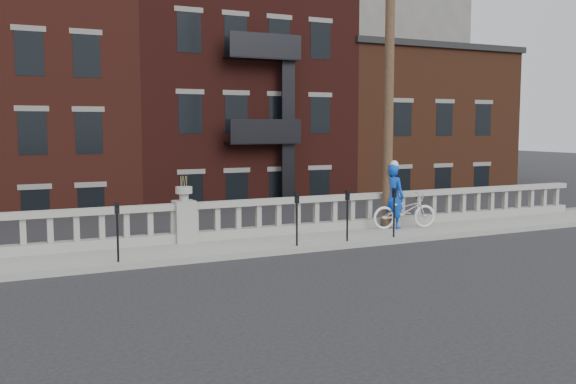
% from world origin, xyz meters
% --- Properties ---
extents(ground, '(120.00, 120.00, 0.00)m').
position_xyz_m(ground, '(0.00, 0.00, 0.00)').
color(ground, black).
rests_on(ground, ground).
extents(sidewalk, '(32.00, 2.20, 0.15)m').
position_xyz_m(sidewalk, '(0.00, 3.00, 0.07)').
color(sidewalk, gray).
rests_on(sidewalk, ground).
extents(balustrade, '(28.00, 0.34, 1.03)m').
position_xyz_m(balustrade, '(0.00, 3.95, 0.64)').
color(balustrade, gray).
rests_on(balustrade, sidewalk).
extents(planter_pedestal, '(0.55, 0.55, 1.76)m').
position_xyz_m(planter_pedestal, '(0.00, 3.95, 0.83)').
color(planter_pedestal, gray).
rests_on(planter_pedestal, sidewalk).
extents(lower_level, '(80.00, 44.00, 20.80)m').
position_xyz_m(lower_level, '(0.56, 23.04, 2.63)').
color(lower_level, '#605E59').
rests_on(lower_level, ground).
extents(utility_pole, '(1.60, 0.28, 10.00)m').
position_xyz_m(utility_pole, '(6.20, 3.60, 5.24)').
color(utility_pole, '#422D1E').
rests_on(utility_pole, sidewalk).
extents(parking_meter_b, '(0.10, 0.09, 1.36)m').
position_xyz_m(parking_meter_b, '(-2.09, 2.15, 1.00)').
color(parking_meter_b, black).
rests_on(parking_meter_b, sidewalk).
extents(parking_meter_c, '(0.10, 0.09, 1.36)m').
position_xyz_m(parking_meter_c, '(2.43, 2.15, 1.00)').
color(parking_meter_c, black).
rests_on(parking_meter_c, sidewalk).
extents(parking_meter_d, '(0.10, 0.09, 1.36)m').
position_xyz_m(parking_meter_d, '(3.93, 2.15, 1.00)').
color(parking_meter_d, black).
rests_on(parking_meter_d, sidewalk).
extents(parking_meter_e, '(0.10, 0.09, 1.36)m').
position_xyz_m(parking_meter_e, '(5.43, 2.15, 1.00)').
color(parking_meter_e, black).
rests_on(parking_meter_e, sidewalk).
extents(bicycle, '(2.10, 1.03, 1.06)m').
position_xyz_m(bicycle, '(6.62, 3.30, 0.68)').
color(bicycle, white).
rests_on(bicycle, sidewalk).
extents(cyclist, '(0.66, 0.81, 1.93)m').
position_xyz_m(cyclist, '(6.32, 3.45, 1.11)').
color(cyclist, '#0C40BA').
rests_on(cyclist, sidewalk).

